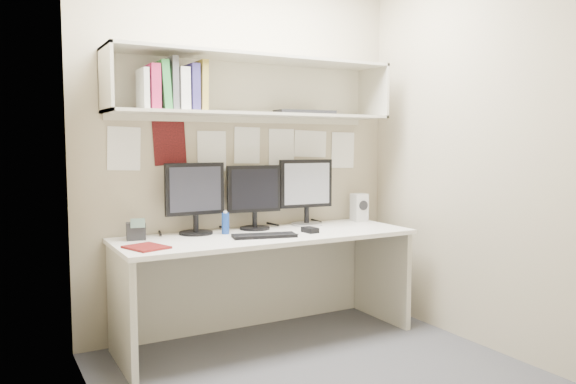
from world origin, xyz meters
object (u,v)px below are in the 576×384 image
monitor_left (195,195)px  monitor_center (254,194)px  keyboard (264,236)px  desk_phone (136,231)px  speaker (359,207)px  desk (267,287)px  monitor_right (306,190)px  maroon_notebook (146,247)px

monitor_left → monitor_center: size_ratio=1.06×
keyboard → desk_phone: desk_phone is taller
monitor_center → speaker: 0.90m
speaker → desk: bearing=-162.7°
keyboard → speaker: size_ratio=1.92×
monitor_left → monitor_center: (0.43, 0.00, -0.01)m
monitor_left → monitor_right: 0.86m
monitor_left → desk_phone: (-0.40, -0.04, -0.20)m
speaker → keyboard: bearing=-156.9°
monitor_center → keyboard: 0.43m
monitor_right → monitor_center: bearing=-175.4°
monitor_right → maroon_notebook: monitor_right is taller
monitor_right → desk_phone: (-1.26, -0.04, -0.21)m
keyboard → maroon_notebook: keyboard is taller
desk → maroon_notebook: 0.93m
desk → desk_phone: desk_phone is taller
monitor_left → monitor_center: bearing=-1.6°
monitor_center → monitor_right: monitor_right is taller
monitor_left → speaker: 1.33m
desk → monitor_right: size_ratio=4.13×
desk → monitor_left: size_ratio=4.21×
desk → monitor_left: bearing=152.5°
monitor_center → monitor_right: size_ratio=0.93×
maroon_notebook → desk_phone: (0.02, 0.32, 0.05)m
monitor_left → maroon_notebook: bearing=-141.8°
monitor_center → desk_phone: bearing=-171.0°
maroon_notebook → monitor_right: bearing=-3.2°
speaker → desk_phone: 1.73m
maroon_notebook → monitor_left: bearing=21.3°
desk_phone → speaker: bearing=10.7°
speaker → maroon_notebook: bearing=-164.1°
keyboard → maroon_notebook: 0.77m
speaker → desk_phone: size_ratio=1.52×
monitor_right → keyboard: size_ratio=1.18×
monitor_right → speaker: (0.46, -0.03, -0.16)m
speaker → monitor_right: bearing=-178.1°
monitor_left → keyboard: 0.54m
desk → speaker: 1.04m
maroon_notebook → speaker: bearing=-8.0°
monitor_left → speaker: monitor_left is taller
desk → maroon_notebook: size_ratio=8.49×
desk_phone → monitor_right: bearing=12.0°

